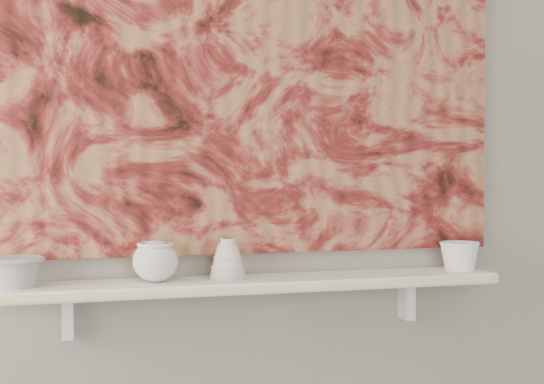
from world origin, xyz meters
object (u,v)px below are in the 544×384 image
object	(u,v)px
shelf	(253,284)
bell_vessel	(228,259)
bowl_white	(460,256)
bowl_grey	(17,272)
cup_cream	(155,261)
painting	(246,58)

from	to	relation	value
shelf	bell_vessel	bearing A→B (deg)	180.00
shelf	bowl_white	distance (m)	0.63
bowl_grey	shelf	bearing A→B (deg)	0.00
shelf	bowl_white	size ratio (longest dim) A/B	11.96
bowl_white	bowl_grey	bearing A→B (deg)	180.00
shelf	bowl_grey	size ratio (longest dim) A/B	10.23
cup_cream	bowl_white	size ratio (longest dim) A/B	1.02
cup_cream	bowl_white	bearing A→B (deg)	0.00
bowl_grey	bell_vessel	bearing A→B (deg)	0.00
bowl_grey	bowl_white	xyz separation A→B (m)	(1.24, 0.00, 0.00)
bowl_grey	bell_vessel	size ratio (longest dim) A/B	1.23
shelf	cup_cream	xyz separation A→B (m)	(-0.27, 0.00, 0.07)
painting	cup_cream	xyz separation A→B (m)	(-0.27, -0.08, -0.56)
shelf	bell_vessel	distance (m)	0.10
shelf	bowl_white	xyz separation A→B (m)	(0.63, 0.00, 0.06)
bowl_white	shelf	bearing A→B (deg)	180.00
bell_vessel	bowl_grey	bearing A→B (deg)	180.00
bell_vessel	bowl_white	bearing A→B (deg)	0.00
bowl_grey	bell_vessel	world-z (taller)	bell_vessel
bell_vessel	bowl_white	world-z (taller)	bell_vessel
shelf	bowl_grey	xyz separation A→B (m)	(-0.61, 0.00, 0.05)
cup_cream	bowl_grey	bearing A→B (deg)	180.00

